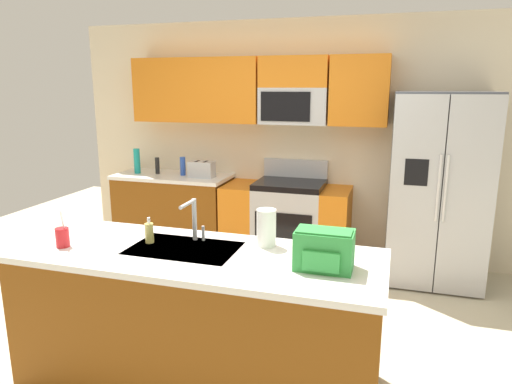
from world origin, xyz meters
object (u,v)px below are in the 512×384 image
object	(u,v)px
range_oven	(286,222)
drink_cup_red	(62,237)
toaster	(202,169)
bottle_teal	(137,161)
soap_dispenser	(149,233)
bottle_blue	(183,166)
sink_faucet	(193,217)
refrigerator	(438,190)
pepper_mill	(157,166)
backpack	(324,249)
paper_towel_roll	(266,228)

from	to	relation	value
range_oven	drink_cup_red	bearing A→B (deg)	-110.20
toaster	bottle_teal	bearing A→B (deg)	179.53
toaster	soap_dispenser	distance (m)	2.21
bottle_blue	sink_faucet	xyz separation A→B (m)	(1.08, -2.08, 0.06)
toaster	refrigerator	bearing A→B (deg)	-0.45
pepper_mill	sink_faucet	xyz separation A→B (m)	(1.40, -2.08, 0.07)
refrigerator	bottle_teal	size ratio (longest dim) A/B	6.40
drink_cup_red	backpack	world-z (taller)	drink_cup_red
range_oven	drink_cup_red	xyz separation A→B (m)	(-0.89, -2.42, 0.52)
refrigerator	paper_towel_roll	bearing A→B (deg)	-120.86
bottle_blue	toaster	bearing A→B (deg)	-11.90
drink_cup_red	sink_faucet	bearing A→B (deg)	24.51
toaster	pepper_mill	size ratio (longest dim) A/B	1.48
toaster	soap_dispenser	bearing A→B (deg)	-75.33
toaster	drink_cup_red	distance (m)	2.37
soap_dispenser	bottle_blue	bearing A→B (deg)	110.41
bottle_teal	sink_faucet	distance (m)	2.61
pepper_mill	soap_dispenser	distance (m)	2.47
range_oven	bottle_teal	bearing A→B (deg)	-178.53
refrigerator	drink_cup_red	bearing A→B (deg)	-135.62
toaster	bottle_blue	world-z (taller)	bottle_blue
soap_dispenser	paper_towel_roll	xyz separation A→B (m)	(0.74, 0.16, 0.05)
paper_towel_roll	backpack	size ratio (longest dim) A/B	0.75
paper_towel_roll	sink_faucet	bearing A→B (deg)	-173.91
bottle_blue	paper_towel_roll	distance (m)	2.56
sink_faucet	backpack	size ratio (longest dim) A/B	0.88
refrigerator	sink_faucet	size ratio (longest dim) A/B	6.56
refrigerator	toaster	world-z (taller)	refrigerator
refrigerator	drink_cup_red	xyz separation A→B (m)	(-2.40, -2.35, 0.04)
range_oven	refrigerator	world-z (taller)	refrigerator
toaster	backpack	world-z (taller)	backpack
drink_cup_red	pepper_mill	bearing A→B (deg)	105.07
bottle_blue	drink_cup_red	size ratio (longest dim) A/B	0.86
sink_faucet	drink_cup_red	distance (m)	0.83
range_oven	soap_dispenser	distance (m)	2.29
soap_dispenser	pepper_mill	bearing A→B (deg)	117.49
sink_faucet	range_oven	bearing A→B (deg)	86.18
soap_dispenser	drink_cup_red	bearing A→B (deg)	-154.66
range_oven	soap_dispenser	world-z (taller)	range_oven
bottle_teal	soap_dispenser	bearing A→B (deg)	-57.30
bottle_teal	drink_cup_red	size ratio (longest dim) A/B	1.19
toaster	pepper_mill	bearing A→B (deg)	175.06
range_oven	pepper_mill	world-z (taller)	range_oven
bottle_blue	refrigerator	bearing A→B (deg)	-1.54
refrigerator	drink_cup_red	size ratio (longest dim) A/B	7.60
toaster	soap_dispenser	size ratio (longest dim) A/B	1.65
bottle_teal	backpack	xyz separation A→B (m)	(2.53, -2.26, -0.03)
soap_dispenser	paper_towel_roll	distance (m)	0.76
refrigerator	pepper_mill	size ratio (longest dim) A/B	9.77
paper_towel_roll	toaster	bearing A→B (deg)	123.45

